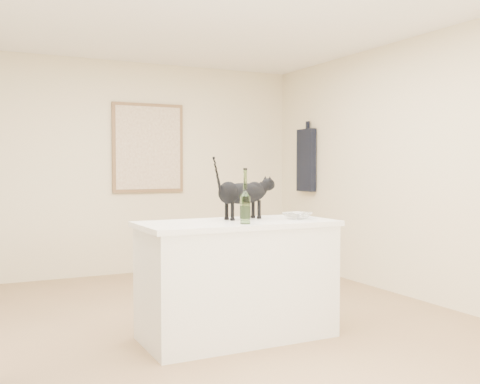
# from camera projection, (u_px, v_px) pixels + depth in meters

# --- Properties ---
(floor) EXTENTS (5.50, 5.50, 0.00)m
(floor) POSITION_uv_depth(u_px,v_px,m) (215.00, 332.00, 4.46)
(floor) COLOR #967650
(floor) RESTS_ON ground
(ceiling) EXTENTS (5.50, 5.50, 0.00)m
(ceiling) POSITION_uv_depth(u_px,v_px,m) (214.00, 1.00, 4.35)
(ceiling) COLOR white
(ceiling) RESTS_ON ground
(wall_back) EXTENTS (4.50, 0.00, 4.50)m
(wall_back) POSITION_uv_depth(u_px,v_px,m) (124.00, 168.00, 6.87)
(wall_back) COLOR beige
(wall_back) RESTS_ON ground
(wall_right) EXTENTS (0.00, 5.50, 5.50)m
(wall_right) POSITION_uv_depth(u_px,v_px,m) (428.00, 168.00, 5.40)
(wall_right) COLOR beige
(wall_right) RESTS_ON ground
(island_base) EXTENTS (1.44, 0.67, 0.86)m
(island_base) POSITION_uv_depth(u_px,v_px,m) (237.00, 282.00, 4.31)
(island_base) COLOR white
(island_base) RESTS_ON floor
(island_top) EXTENTS (1.50, 0.70, 0.04)m
(island_top) POSITION_uv_depth(u_px,v_px,m) (237.00, 224.00, 4.29)
(island_top) COLOR white
(island_top) RESTS_ON island_base
(artwork_frame) EXTENTS (0.90, 0.03, 1.10)m
(artwork_frame) POSITION_uv_depth(u_px,v_px,m) (148.00, 148.00, 6.96)
(artwork_frame) COLOR brown
(artwork_frame) RESTS_ON wall_back
(artwork_canvas) EXTENTS (0.82, 0.00, 1.02)m
(artwork_canvas) POSITION_uv_depth(u_px,v_px,m) (149.00, 148.00, 6.95)
(artwork_canvas) COLOR beige
(artwork_canvas) RESTS_ON wall_back
(hanging_garment) EXTENTS (0.08, 0.34, 0.80)m
(hanging_garment) POSITION_uv_depth(u_px,v_px,m) (306.00, 160.00, 7.21)
(hanging_garment) COLOR black
(hanging_garment) RESTS_ON wall_right
(black_cat) EXTENTS (0.54, 0.25, 0.37)m
(black_cat) POSITION_uv_depth(u_px,v_px,m) (242.00, 196.00, 4.43)
(black_cat) COLOR black
(black_cat) RESTS_ON island_top
(wine_bottle) EXTENTS (0.09, 0.09, 0.36)m
(wine_bottle) POSITION_uv_depth(u_px,v_px,m) (245.00, 199.00, 4.08)
(wine_bottle) COLOR #366127
(wine_bottle) RESTS_ON island_top
(glass_bowl) EXTENTS (0.28, 0.28, 0.05)m
(glass_bowl) POSITION_uv_depth(u_px,v_px,m) (297.00, 216.00, 4.45)
(glass_bowl) COLOR white
(glass_bowl) RESTS_ON island_top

